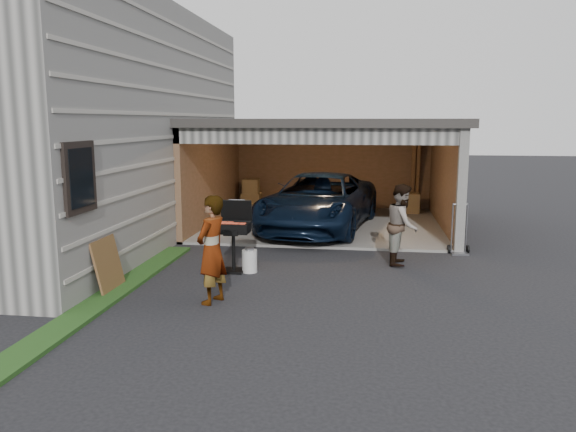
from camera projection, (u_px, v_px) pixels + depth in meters
The scene contains 11 objects.
ground at pixel (250, 294), 9.35m from camera, with size 80.00×80.00×0.00m, color black.
house at pixel (41, 125), 13.63m from camera, with size 7.00×11.00×5.50m, color #474744.
groundcover_strip at pixel (94, 306), 8.68m from camera, with size 0.50×8.00×0.06m, color #193814.
garage at pixel (327, 157), 15.56m from camera, with size 6.80×6.30×2.90m.
minivan at pixel (319, 204), 14.59m from camera, with size 2.39×5.19×1.44m, color black.
woman at pixel (212, 250), 8.79m from camera, with size 0.63×0.41×1.72m, color #A4B8CE.
man at pixel (402, 224), 11.19m from camera, with size 0.79×0.62×1.62m, color #48311C.
bbq_grill at pixel (234, 230), 10.64m from camera, with size 0.61×0.53×1.36m.
propane_tank at pixel (250, 261), 10.69m from camera, with size 0.29×0.29×0.43m, color silver.
plywood_panel at pixel (108, 265), 9.44m from camera, with size 0.04×0.83×0.93m, color #533C1C.
hand_truck at pixel (459, 244), 12.16m from camera, with size 0.47×0.37×1.11m.
Camera 1 is at (1.90, -8.82, 2.86)m, focal length 35.00 mm.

